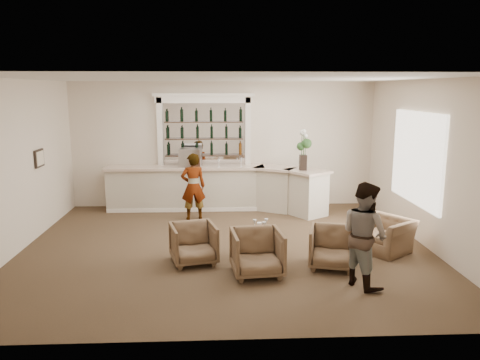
# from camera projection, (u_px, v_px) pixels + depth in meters

# --- Properties ---
(ground) EXTENTS (8.00, 8.00, 0.00)m
(ground) POSITION_uv_depth(u_px,v_px,m) (226.00, 247.00, 9.32)
(ground) COLOR brown
(ground) RESTS_ON ground
(room_shell) EXTENTS (8.04, 7.02, 3.32)m
(room_shell) POSITION_uv_depth(u_px,v_px,m) (232.00, 127.00, 9.58)
(room_shell) COLOR beige
(room_shell) RESTS_ON ground
(bar_counter) EXTENTS (5.72, 1.80, 1.14)m
(bar_counter) POSITION_uv_depth(u_px,v_px,m) (217.00, 188.00, 12.14)
(bar_counter) COLOR beige
(bar_counter) RESTS_ON ground
(back_bar_alcove) EXTENTS (2.64, 0.25, 3.00)m
(back_bar_alcove) POSITION_uv_depth(u_px,v_px,m) (204.00, 131.00, 12.25)
(back_bar_alcove) COLOR white
(back_bar_alcove) RESTS_ON ground
(cocktail_table) EXTENTS (0.69, 0.69, 0.50)m
(cocktail_table) POSITION_uv_depth(u_px,v_px,m) (261.00, 244.00, 8.79)
(cocktail_table) COLOR #4C3621
(cocktail_table) RESTS_ON ground
(sommelier) EXTENTS (0.64, 0.48, 1.62)m
(sommelier) POSITION_uv_depth(u_px,v_px,m) (193.00, 187.00, 11.20)
(sommelier) COLOR gray
(sommelier) RESTS_ON ground
(guest) EXTENTS (0.94, 1.02, 1.69)m
(guest) POSITION_uv_depth(u_px,v_px,m) (364.00, 234.00, 7.39)
(guest) COLOR gray
(guest) RESTS_ON ground
(armchair_left) EXTENTS (0.95, 0.97, 0.73)m
(armchair_left) POSITION_uv_depth(u_px,v_px,m) (194.00, 244.00, 8.44)
(armchair_left) COLOR brown
(armchair_left) RESTS_ON ground
(armchair_center) EXTENTS (0.92, 0.94, 0.78)m
(armchair_center) POSITION_uv_depth(u_px,v_px,m) (257.00, 253.00, 7.90)
(armchair_center) COLOR brown
(armchair_center) RESTS_ON ground
(armchair_right) EXTENTS (0.96, 0.97, 0.73)m
(armchair_right) POSITION_uv_depth(u_px,v_px,m) (332.00, 247.00, 8.23)
(armchair_right) COLOR brown
(armchair_right) RESTS_ON ground
(armchair_far) EXTENTS (1.30, 1.33, 0.65)m
(armchair_far) POSITION_uv_depth(u_px,v_px,m) (383.00, 234.00, 9.09)
(armchair_far) COLOR brown
(armchair_far) RESTS_ON ground
(espresso_machine) EXTENTS (0.56, 0.48, 0.48)m
(espresso_machine) POSITION_uv_depth(u_px,v_px,m) (190.00, 158.00, 11.96)
(espresso_machine) COLOR silver
(espresso_machine) RESTS_ON bar_counter
(flower_vase) EXTENTS (0.26, 0.26, 1.00)m
(flower_vase) POSITION_uv_depth(u_px,v_px,m) (303.00, 147.00, 11.43)
(flower_vase) COLOR black
(flower_vase) RESTS_ON bar_counter
(wine_glass_bar_left) EXTENTS (0.07, 0.07, 0.21)m
(wine_glass_bar_left) POSITION_uv_depth(u_px,v_px,m) (219.00, 163.00, 11.96)
(wine_glass_bar_left) COLOR white
(wine_glass_bar_left) RESTS_ON bar_counter
(wine_glass_bar_right) EXTENTS (0.07, 0.07, 0.21)m
(wine_glass_bar_right) POSITION_uv_depth(u_px,v_px,m) (241.00, 162.00, 12.05)
(wine_glass_bar_right) COLOR white
(wine_glass_bar_right) RESTS_ON bar_counter
(wine_glass_tbl_a) EXTENTS (0.07, 0.07, 0.21)m
(wine_glass_tbl_a) POSITION_uv_depth(u_px,v_px,m) (255.00, 225.00, 8.75)
(wine_glass_tbl_a) COLOR white
(wine_glass_tbl_a) RESTS_ON cocktail_table
(wine_glass_tbl_b) EXTENTS (0.07, 0.07, 0.21)m
(wine_glass_tbl_b) POSITION_uv_depth(u_px,v_px,m) (266.00, 224.00, 8.81)
(wine_glass_tbl_b) COLOR white
(wine_glass_tbl_b) RESTS_ON cocktail_table
(wine_glass_tbl_c) EXTENTS (0.07, 0.07, 0.21)m
(wine_glass_tbl_c) POSITION_uv_depth(u_px,v_px,m) (264.00, 227.00, 8.60)
(wine_glass_tbl_c) COLOR white
(wine_glass_tbl_c) RESTS_ON cocktail_table
(napkin_holder) EXTENTS (0.08, 0.08, 0.12)m
(napkin_holder) POSITION_uv_depth(u_px,v_px,m) (259.00, 226.00, 8.87)
(napkin_holder) COLOR white
(napkin_holder) RESTS_ON cocktail_table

